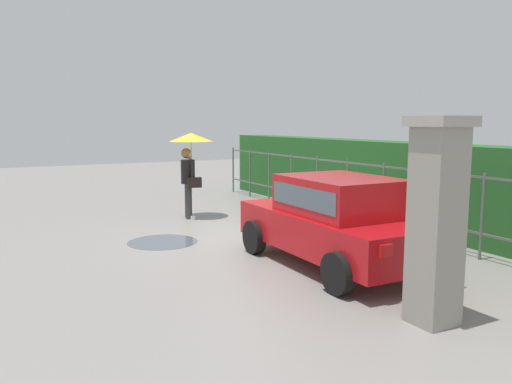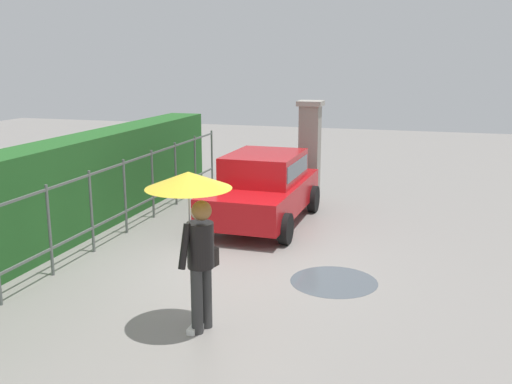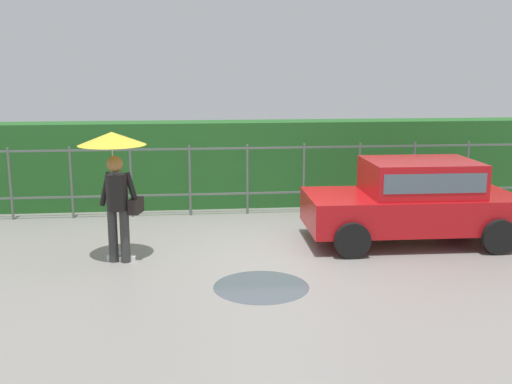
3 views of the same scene
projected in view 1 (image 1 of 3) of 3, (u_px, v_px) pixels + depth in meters
The scene contains 7 objects.
ground_plane at pixel (251, 237), 10.48m from camera, with size 40.00×40.00×0.00m, color gray.
car at pixel (336, 218), 8.31m from camera, with size 3.77×1.92×1.48m.
pedestrian at pixel (190, 153), 12.40m from camera, with size 1.07×1.07×2.09m.
gate_pillar at pixel (436, 220), 5.84m from camera, with size 0.60×0.60×2.42m.
fence_section at pixel (347, 188), 11.84m from camera, with size 12.19×0.05×1.50m.
hedge_row at pixel (378, 181), 12.27m from camera, with size 13.14×0.90×1.90m, color #235B23.
puddle_near at pixel (162, 242), 10.05m from camera, with size 1.37×1.37×0.00m, color #4C545B.
Camera 1 is at (9.06, -4.80, 2.35)m, focal length 35.77 mm.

